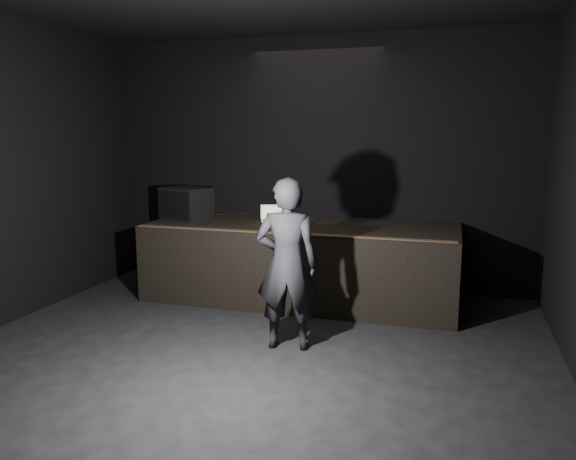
% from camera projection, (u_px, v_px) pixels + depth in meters
% --- Properties ---
extents(ground, '(7.00, 7.00, 0.00)m').
position_uv_depth(ground, '(219.00, 385.00, 4.91)').
color(ground, black).
rests_on(ground, ground).
extents(room_walls, '(6.10, 7.10, 3.52)m').
position_uv_depth(room_walls, '(214.00, 152.00, 4.56)').
color(room_walls, black).
rests_on(room_walls, ground).
extents(stage_riser, '(4.00, 1.50, 1.00)m').
position_uv_depth(stage_riser, '(301.00, 262.00, 7.40)').
color(stage_riser, black).
rests_on(stage_riser, ground).
extents(riser_lip, '(3.92, 0.10, 0.01)m').
position_uv_depth(riser_lip, '(286.00, 233.00, 6.64)').
color(riser_lip, brown).
rests_on(riser_lip, stage_riser).
extents(stage_monitor, '(0.76, 0.66, 0.43)m').
position_uv_depth(stage_monitor, '(186.00, 203.00, 7.78)').
color(stage_monitor, black).
rests_on(stage_monitor, stage_riser).
extents(cable, '(0.74, 0.45, 0.02)m').
position_uv_depth(cable, '(224.00, 214.00, 8.15)').
color(cable, black).
rests_on(cable, stage_riser).
extents(laptop, '(0.38, 0.37, 0.21)m').
position_uv_depth(laptop, '(272.00, 217.00, 7.60)').
color(laptop, white).
rests_on(laptop, stage_riser).
extents(beer_can, '(0.06, 0.06, 0.15)m').
position_uv_depth(beer_can, '(304.00, 224.00, 6.88)').
color(beer_can, silver).
rests_on(beer_can, stage_riser).
extents(plastic_cup, '(0.08, 0.08, 0.10)m').
position_uv_depth(plastic_cup, '(286.00, 221.00, 7.25)').
color(plastic_cup, white).
rests_on(plastic_cup, stage_riser).
extents(wii_remote, '(0.05, 0.15, 0.03)m').
position_uv_depth(wii_remote, '(303.00, 228.00, 6.94)').
color(wii_remote, white).
rests_on(wii_remote, stage_riser).
extents(person, '(0.70, 0.52, 1.75)m').
position_uv_depth(person, '(287.00, 264.00, 5.64)').
color(person, black).
rests_on(person, ground).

